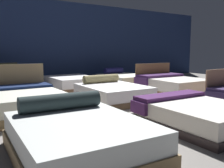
{
  "coord_description": "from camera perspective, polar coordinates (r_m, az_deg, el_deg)",
  "views": [
    {
      "loc": [
        -3.77,
        -5.42,
        1.39
      ],
      "look_at": [
        0.18,
        0.53,
        0.43
      ],
      "focal_mm": 40.2,
      "sensor_mm": 36.0,
      "label": 1
    }
  ],
  "objects": [
    {
      "name": "ground_plane",
      "position": [
        6.75,
        1.21,
        -4.34
      ],
      "size": [
        18.0,
        18.0,
        0.02
      ],
      "primitive_type": "cube",
      "color": "gray"
    },
    {
      "name": "showroom_back_wall",
      "position": [
        11.12,
        -13.94,
        9.26
      ],
      "size": [
        18.0,
        0.06,
        3.5
      ],
      "primitive_type": "cube",
      "color": "navy",
      "rests_on": "ground_plane"
    },
    {
      "name": "bed_0",
      "position": [
        3.44,
        -7.66,
        -11.73
      ],
      "size": [
        1.75,
        2.13,
        0.73
      ],
      "rotation": [
        0.0,
        0.0,
        -0.06
      ],
      "color": "olive",
      "rests_on": "ground_plane"
    },
    {
      "name": "bed_1",
      "position": [
        4.95,
        18.84,
        -6.52
      ],
      "size": [
        1.75,
        2.04,
        0.5
      ],
      "rotation": [
        0.0,
        0.0,
        -0.04
      ],
      "color": "black",
      "rests_on": "ground_plane"
    },
    {
      "name": "bed_3",
      "position": [
        5.94,
        -19.32,
        -3.76
      ],
      "size": [
        1.66,
        2.13,
        1.05
      ],
      "rotation": [
        0.0,
        0.0,
        -0.02
      ],
      "color": "#8E734C",
      "rests_on": "ground_plane"
    },
    {
      "name": "bed_4",
      "position": [
        6.91,
        0.11,
        -2.01
      ],
      "size": [
        1.63,
        2.03,
        0.68
      ],
      "rotation": [
        0.0,
        0.0,
        -0.04
      ],
      "color": "brown",
      "rests_on": "ground_plane"
    },
    {
      "name": "bed_5",
      "position": [
        8.42,
        13.44,
        -0.23
      ],
      "size": [
        1.76,
        2.12,
        0.94
      ],
      "rotation": [
        0.0,
        0.0,
        -0.04
      ],
      "color": "brown",
      "rests_on": "ground_plane"
    },
    {
      "name": "bed_6",
      "position": [
        8.59,
        -23.29,
        -0.6
      ],
      "size": [
        1.63,
        2.19,
        0.97
      ],
      "rotation": [
        0.0,
        0.0,
        0.05
      ],
      "color": "black",
      "rests_on": "ground_plane"
    },
    {
      "name": "bed_7",
      "position": [
        9.22,
        -9.13,
        0.25
      ],
      "size": [
        1.57,
        1.99,
        0.45
      ],
      "rotation": [
        0.0,
        0.0,
        -0.02
      ],
      "color": "brown",
      "rests_on": "ground_plane"
    },
    {
      "name": "bed_8",
      "position": [
        10.35,
        2.67,
        1.07
      ],
      "size": [
        1.65,
        2.02,
        0.65
      ],
      "rotation": [
        0.0,
        0.0,
        -0.01
      ],
      "color": "brown",
      "rests_on": "ground_plane"
    }
  ]
}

